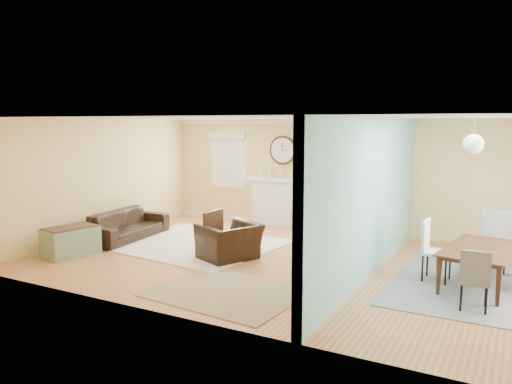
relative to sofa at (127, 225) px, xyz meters
The scene contains 26 objects.
floor 3.87m from the sofa, ahead, with size 9.00×9.00×0.00m, color #A06035.
wall_back 4.96m from the sofa, 37.58° to the left, with size 9.00×0.02×2.60m, color #DAB470.
wall_front 5.00m from the sofa, 38.23° to the right, with size 9.00×0.02×2.60m, color #DAB470.
wall_left 1.19m from the sofa, behind, with size 0.02×6.00×2.60m, color #DAB470.
ceiling 4.48m from the sofa, ahead, with size 9.00×6.00×0.02m, color white.
partition 5.47m from the sofa, ahead, with size 0.17×6.00×2.60m.
fireplace 3.70m from the sofa, 50.41° to the left, with size 1.70×0.30×1.17m.
wall_clock 4.06m from the sofa, 51.24° to the left, with size 0.70×0.07×0.70m.
window_left 3.31m from the sofa, 74.62° to the left, with size 1.05×0.13×1.42m.
window_right 5.06m from the sofa, 36.78° to the left, with size 1.05×0.13×1.42m.
pendant 7.11m from the sofa, ahead, with size 0.30×0.30×0.55m.
rug_cream 1.65m from the sofa, 10.13° to the left, with size 3.23×2.80×0.02m, color beige.
rug_jute 4.23m from the sofa, 26.98° to the right, with size 2.15×1.76×0.01m, color tan.
rug_grey 7.08m from the sofa, ahead, with size 2.59×3.24×0.01m, color slate.
sofa is the anchor object (origin of this frame).
eames_chair 2.85m from the sofa, ahead, with size 1.02×0.89×0.66m, color black.
green_chair 4.70m from the sofa, 24.64° to the left, with size 0.72×0.74×0.68m, color #0C784C.
trunk 1.54m from the sofa, 89.52° to the right, with size 0.77×1.06×0.55m.
credenza 5.36m from the sofa, 19.40° to the left, with size 0.49×1.44×0.80m.
tv 5.40m from the sofa, 19.47° to the left, with size 1.05×0.14×0.60m, color black.
garden_stool 5.04m from the sofa, ahead, with size 0.32×0.32×0.47m, color white.
potted_plant 5.05m from the sofa, ahead, with size 0.42×0.36×0.46m, color #337F33.
dining_table 7.08m from the sofa, ahead, with size 1.75×0.97×0.61m, color #3F2317.
dining_chair_n 7.27m from the sofa, ahead, with size 0.45×0.45×1.02m.
dining_chair_s 7.11m from the sofa, ahead, with size 0.41×0.41×0.86m.
dining_chair_w 6.41m from the sofa, ahead, with size 0.45×0.45×0.98m.
Camera 1 is at (3.68, -7.99, 2.52)m, focal length 35.00 mm.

